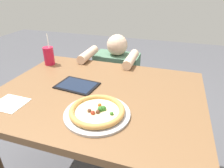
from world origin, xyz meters
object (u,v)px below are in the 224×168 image
object	(u,v)px
pizza_near	(97,112)
diner_seated	(116,86)
drink_cup_colored	(49,56)
tablet	(77,85)

from	to	relation	value
pizza_near	diner_seated	xyz separation A→B (m)	(-0.17, 0.91, -0.36)
pizza_near	diner_seated	bearing A→B (deg)	100.77
drink_cup_colored	tablet	distance (m)	0.44
drink_cup_colored	diner_seated	size ratio (longest dim) A/B	0.26
tablet	diner_seated	xyz separation A→B (m)	(0.05, 0.68, -0.35)
pizza_near	drink_cup_colored	distance (m)	0.76
diner_seated	tablet	bearing A→B (deg)	-94.20
tablet	diner_seated	size ratio (longest dim) A/B	0.28
drink_cup_colored	tablet	bearing A→B (deg)	-35.38
tablet	diner_seated	world-z (taller)	diner_seated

